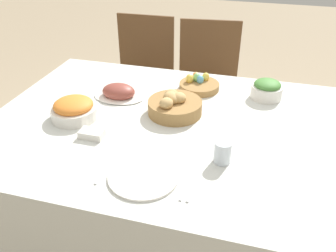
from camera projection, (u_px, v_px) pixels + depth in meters
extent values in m
plane|color=tan|center=(174.00, 238.00, 2.00)|extent=(12.00, 12.00, 0.00)
cube|color=silver|center=(175.00, 187.00, 1.80)|extent=(1.71, 1.19, 0.76)
cylinder|color=brown|center=(174.00, 138.00, 2.46)|extent=(0.03, 0.03, 0.45)
cylinder|color=brown|center=(230.00, 143.00, 2.41)|extent=(0.03, 0.03, 0.45)
cylinder|color=brown|center=(181.00, 111.00, 2.79)|extent=(0.03, 0.03, 0.45)
cylinder|color=brown|center=(231.00, 115.00, 2.74)|extent=(0.03, 0.03, 0.45)
cube|color=brown|center=(205.00, 98.00, 2.48)|extent=(0.47, 0.47, 0.02)
cube|color=brown|center=(209.00, 54.00, 2.52)|extent=(0.42, 0.07, 0.48)
cylinder|color=brown|center=(107.00, 127.00, 2.59)|extent=(0.03, 0.03, 0.45)
cylinder|color=brown|center=(158.00, 134.00, 2.51)|extent=(0.03, 0.03, 0.45)
cylinder|color=brown|center=(125.00, 102.00, 2.91)|extent=(0.03, 0.03, 0.45)
cylinder|color=brown|center=(171.00, 108.00, 2.83)|extent=(0.03, 0.03, 0.45)
cube|color=brown|center=(139.00, 89.00, 2.59)|extent=(0.43, 0.43, 0.02)
cube|color=brown|center=(146.00, 48.00, 2.62)|extent=(0.42, 0.03, 0.48)
cylinder|color=#9E7542|center=(175.00, 107.00, 1.66)|extent=(0.25, 0.25, 0.06)
ellipsoid|color=tan|center=(171.00, 97.00, 1.65)|extent=(0.10, 0.10, 0.05)
ellipsoid|color=tan|center=(179.00, 98.00, 1.64)|extent=(0.10, 0.09, 0.05)
ellipsoid|color=tan|center=(174.00, 98.00, 1.64)|extent=(0.07, 0.09, 0.05)
ellipsoid|color=tan|center=(166.00, 103.00, 1.59)|extent=(0.07, 0.07, 0.05)
ellipsoid|color=tan|center=(172.00, 95.00, 1.68)|extent=(0.09, 0.09, 0.06)
cylinder|color=#9E7542|center=(199.00, 86.00, 1.89)|extent=(0.21, 0.21, 0.03)
ellipsoid|color=#F4D151|center=(206.00, 77.00, 1.91)|extent=(0.04, 0.04, 0.05)
ellipsoid|color=#60B2E0|center=(200.00, 80.00, 1.88)|extent=(0.04, 0.04, 0.05)
ellipsoid|color=#F29E4C|center=(196.00, 76.00, 1.93)|extent=(0.03, 0.03, 0.04)
ellipsoid|color=#F4D151|center=(189.00, 79.00, 1.89)|extent=(0.04, 0.04, 0.05)
ellipsoid|color=#7FCC7A|center=(197.00, 78.00, 1.90)|extent=(0.04, 0.04, 0.05)
ellipsoid|color=silver|center=(119.00, 96.00, 1.82)|extent=(0.26, 0.18, 0.01)
ellipsoid|color=brown|center=(119.00, 91.00, 1.81)|extent=(0.17, 0.13, 0.08)
cylinder|color=silver|center=(266.00, 92.00, 1.80)|extent=(0.16, 0.16, 0.07)
ellipsoid|color=#478438|center=(268.00, 84.00, 1.78)|extent=(0.13, 0.13, 0.05)
cylinder|color=silver|center=(74.00, 112.00, 1.63)|extent=(0.21, 0.21, 0.06)
ellipsoid|color=orange|center=(73.00, 105.00, 1.61)|extent=(0.18, 0.18, 0.06)
cylinder|color=silver|center=(143.00, 176.00, 1.28)|extent=(0.26, 0.26, 0.01)
cube|color=silver|center=(104.00, 170.00, 1.32)|extent=(0.02, 0.17, 0.00)
cube|color=silver|center=(185.00, 184.00, 1.25)|extent=(0.02, 0.17, 0.00)
cube|color=silver|center=(193.00, 186.00, 1.24)|extent=(0.02, 0.17, 0.00)
cylinder|color=silver|center=(223.00, 152.00, 1.34)|extent=(0.07, 0.07, 0.09)
cube|color=silver|center=(92.00, 134.00, 1.50)|extent=(0.10, 0.06, 0.03)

